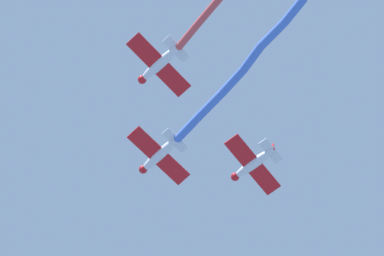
% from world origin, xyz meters
% --- Properties ---
extents(airplane_lead, '(5.56, 7.31, 1.80)m').
position_xyz_m(airplane_lead, '(1.93, 2.30, 80.84)').
color(airplane_lead, white).
extents(smoke_trail_lead, '(17.69, 6.86, 1.80)m').
position_xyz_m(smoke_trail_lead, '(-9.11, 5.79, 80.34)').
color(smoke_trail_lead, '#4C75DB').
extents(airplane_left_wing, '(5.54, 7.31, 1.80)m').
position_xyz_m(airplane_left_wing, '(-2.99, 10.16, 80.84)').
color(airplane_left_wing, white).
extents(airplane_right_wing, '(5.47, 7.27, 1.80)m').
position_xyz_m(airplane_right_wing, '(-5.37, -3.40, 81.14)').
color(airplane_right_wing, white).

